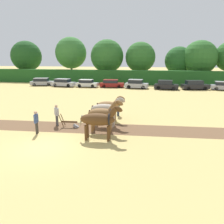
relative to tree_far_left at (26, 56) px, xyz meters
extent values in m
plane|color=tan|center=(24.69, -38.96, -5.69)|extent=(240.00, 240.00, 0.00)
cube|color=brown|center=(22.30, -35.01, -5.69)|extent=(34.23, 4.98, 0.01)
cube|color=#1E511E|center=(24.69, -5.41, -4.26)|extent=(69.58, 1.70, 2.86)
cylinder|color=brown|center=(0.00, 0.00, -3.85)|extent=(0.44, 0.44, 3.69)
sphere|color=#1E4C1E|center=(0.00, 0.00, 0.01)|extent=(7.31, 7.31, 7.31)
cylinder|color=brown|center=(11.37, 0.57, -3.48)|extent=(0.44, 0.44, 4.43)
sphere|color=#387533|center=(11.37, 0.57, 0.75)|extent=(7.35, 7.35, 7.35)
cylinder|color=#423323|center=(20.35, -0.19, -3.90)|extent=(0.44, 0.44, 3.59)
sphere|color=#2D6628|center=(20.35, -0.19, -0.05)|extent=(7.47, 7.47, 7.47)
cylinder|color=brown|center=(27.87, -0.13, -3.88)|extent=(0.44, 0.44, 3.63)
sphere|color=#2D6628|center=(27.87, -0.13, -0.24)|extent=(6.63, 6.63, 6.63)
cylinder|color=#4C3823|center=(36.22, 0.83, -4.15)|extent=(0.44, 0.44, 3.09)
sphere|color=#235623|center=(36.22, 0.83, -0.95)|extent=(6.00, 6.00, 6.00)
cylinder|color=#423323|center=(40.35, -0.42, -4.03)|extent=(0.44, 0.44, 3.32)
sphere|color=#2D6628|center=(40.35, -0.42, -0.39)|extent=(7.20, 7.20, 7.20)
ellipsoid|color=#513319|center=(27.57, -36.97, -4.30)|extent=(2.35, 1.02, 0.82)
cylinder|color=#513319|center=(28.30, -36.69, -5.18)|extent=(0.18, 0.18, 1.03)
cylinder|color=#513319|center=(28.33, -37.16, -5.18)|extent=(0.18, 0.18, 1.03)
cylinder|color=#513319|center=(26.81, -36.79, -5.18)|extent=(0.18, 0.18, 1.03)
cylinder|color=#513319|center=(26.84, -37.26, -5.18)|extent=(0.18, 0.18, 1.03)
cylinder|color=#513319|center=(28.54, -36.91, -3.84)|extent=(0.78, 0.44, 0.84)
ellipsoid|color=#513319|center=(28.93, -36.88, -3.56)|extent=(0.70, 0.31, 0.54)
cube|color=gray|center=(28.72, -36.89, -3.67)|extent=(0.40, 0.11, 0.53)
cylinder|color=gray|center=(26.48, -37.05, -4.39)|extent=(0.30, 0.14, 0.71)
torus|color=black|center=(28.37, -36.92, -4.24)|extent=(0.17, 0.85, 0.84)
ellipsoid|color=brown|center=(27.46, -35.43, -4.33)|extent=(2.04, 1.01, 0.83)
cylinder|color=brown|center=(28.09, -35.15, -5.20)|extent=(0.18, 0.18, 1.00)
cylinder|color=brown|center=(28.12, -35.63, -5.20)|extent=(0.18, 0.18, 1.00)
cylinder|color=brown|center=(26.80, -35.24, -5.20)|extent=(0.18, 0.18, 1.00)
cylinder|color=brown|center=(26.84, -35.71, -5.20)|extent=(0.18, 0.18, 1.00)
cylinder|color=brown|center=(28.30, -35.37, -3.81)|extent=(0.85, 0.45, 0.95)
ellipsoid|color=brown|center=(28.76, -35.34, -3.49)|extent=(0.70, 0.31, 0.54)
cube|color=black|center=(28.50, -35.36, -3.64)|extent=(0.46, 0.11, 0.61)
cylinder|color=black|center=(26.52, -35.50, -4.41)|extent=(0.30, 0.14, 0.71)
torus|color=black|center=(28.15, -35.38, -4.26)|extent=(0.17, 0.86, 0.85)
ellipsoid|color=#B2A38E|center=(27.36, -33.89, -4.32)|extent=(2.26, 1.00, 0.81)
cylinder|color=#B2A38E|center=(28.06, -33.61, -5.19)|extent=(0.18, 0.18, 1.02)
cylinder|color=#B2A38E|center=(28.09, -34.07, -5.19)|extent=(0.18, 0.18, 1.02)
cylinder|color=#B2A38E|center=(26.62, -33.70, -5.19)|extent=(0.18, 0.18, 1.02)
cylinder|color=#B2A38E|center=(26.66, -34.17, -5.19)|extent=(0.18, 0.18, 1.02)
cylinder|color=#B2A38E|center=(28.29, -33.82, -3.85)|extent=(0.79, 0.43, 0.86)
ellipsoid|color=#B2A38E|center=(28.70, -33.80, -3.56)|extent=(0.70, 0.31, 0.54)
cube|color=black|center=(28.47, -33.81, -3.68)|extent=(0.41, 0.11, 0.55)
cylinder|color=black|center=(26.31, -33.96, -4.40)|extent=(0.30, 0.14, 0.71)
torus|color=black|center=(28.13, -33.83, -4.25)|extent=(0.17, 0.84, 0.83)
ellipsoid|color=brown|center=(27.25, -32.35, -4.43)|extent=(2.04, 1.02, 0.84)
cylinder|color=brown|center=(27.88, -32.06, -5.25)|extent=(0.18, 0.18, 0.89)
cylinder|color=brown|center=(27.91, -32.54, -5.25)|extent=(0.18, 0.18, 0.89)
cylinder|color=brown|center=(26.59, -32.15, -5.25)|extent=(0.18, 0.18, 0.89)
cylinder|color=brown|center=(26.62, -32.63, -5.25)|extent=(0.18, 0.18, 0.89)
cylinder|color=brown|center=(28.09, -32.29, -3.98)|extent=(0.77, 0.45, 0.83)
ellipsoid|color=brown|center=(28.47, -32.26, -3.71)|extent=(0.70, 0.31, 0.54)
cube|color=black|center=(28.26, -32.28, -3.80)|extent=(0.39, 0.11, 0.52)
cylinder|color=black|center=(26.31, -32.41, -4.52)|extent=(0.30, 0.14, 0.71)
torus|color=black|center=(27.94, -32.30, -4.37)|extent=(0.17, 0.87, 0.86)
cube|color=#4C331E|center=(24.72, -34.84, -5.24)|extent=(1.29, 0.19, 0.12)
cube|color=#939399|center=(25.24, -34.81, -5.59)|extent=(0.49, 0.23, 0.39)
cylinder|color=#4C331E|center=(24.13, -34.69, -5.14)|extent=(0.40, 0.09, 0.96)
cylinder|color=#4C331E|center=(24.16, -35.08, -5.14)|extent=(0.40, 0.09, 0.96)
cylinder|color=#4C4C4C|center=(23.51, -34.52, -5.26)|extent=(0.14, 0.14, 0.86)
cylinder|color=#4C4C4C|center=(23.66, -34.68, -5.26)|extent=(0.14, 0.14, 0.86)
cube|color=#B7B7BC|center=(23.59, -34.60, -4.53)|extent=(0.49, 0.50, 0.61)
sphere|color=tan|center=(23.59, -34.60, -4.10)|extent=(0.23, 0.23, 0.23)
cylinder|color=#B7B7BC|center=(23.38, -34.39, -4.55)|extent=(0.09, 0.09, 0.57)
cylinder|color=#B7B7BC|center=(23.79, -34.82, -4.55)|extent=(0.09, 0.09, 0.57)
cylinder|color=#28334C|center=(27.93, -30.50, -5.27)|extent=(0.14, 0.14, 0.86)
cylinder|color=#28334C|center=(27.90, -30.73, -5.27)|extent=(0.14, 0.14, 0.86)
cube|color=#4C6B4C|center=(27.92, -30.62, -4.53)|extent=(0.27, 0.52, 0.61)
sphere|color=tan|center=(27.92, -30.62, -4.11)|extent=(0.23, 0.23, 0.23)
cylinder|color=#4C6B4C|center=(27.96, -30.32, -4.55)|extent=(0.09, 0.09, 0.57)
cylinder|color=#4C6B4C|center=(27.87, -30.91, -4.55)|extent=(0.09, 0.09, 0.57)
cylinder|color=#38332D|center=(22.95, -36.56, -5.27)|extent=(0.14, 0.14, 0.84)
cylinder|color=#38332D|center=(23.00, -36.77, -5.27)|extent=(0.14, 0.14, 0.84)
cube|color=#3D5184|center=(22.98, -36.66, -4.56)|extent=(0.32, 0.52, 0.60)
sphere|color=tan|center=(22.98, -36.66, -4.14)|extent=(0.23, 0.23, 0.23)
cylinder|color=#3D5184|center=(22.90, -36.38, -4.58)|extent=(0.09, 0.09, 0.56)
cylinder|color=#3D5184|center=(23.05, -36.94, -4.58)|extent=(0.09, 0.09, 0.56)
cube|color=#9E9EA8|center=(9.53, -10.57, -5.17)|extent=(4.73, 2.70, 0.68)
cube|color=black|center=(9.31, -10.62, -4.56)|extent=(2.95, 2.16, 0.56)
cube|color=#9E9EA8|center=(9.31, -10.62, -4.25)|extent=(2.95, 2.16, 0.06)
cylinder|color=black|center=(10.72, -9.50, -5.37)|extent=(0.68, 0.35, 0.65)
cylinder|color=black|center=(11.05, -11.08, -5.37)|extent=(0.68, 0.35, 0.65)
cylinder|color=black|center=(8.02, -10.07, -5.37)|extent=(0.68, 0.35, 0.65)
cylinder|color=black|center=(8.35, -11.64, -5.37)|extent=(0.68, 0.35, 0.65)
cube|color=#A8A8B2|center=(14.33, -11.38, -5.17)|extent=(4.61, 2.26, 0.68)
cube|color=black|center=(14.11, -11.36, -4.55)|extent=(2.83, 1.89, 0.56)
cube|color=#A8A8B2|center=(14.11, -11.36, -4.24)|extent=(2.83, 1.89, 0.06)
cylinder|color=black|center=(15.78, -10.75, -5.36)|extent=(0.69, 0.29, 0.67)
cylinder|color=black|center=(15.61, -12.31, -5.36)|extent=(0.69, 0.29, 0.67)
cylinder|color=black|center=(13.04, -10.45, -5.36)|extent=(0.69, 0.29, 0.67)
cylinder|color=black|center=(12.87, -12.01, -5.36)|extent=(0.69, 0.29, 0.67)
cube|color=silver|center=(18.91, -11.24, -5.20)|extent=(4.05, 1.79, 0.65)
cube|color=black|center=(18.71, -11.24, -4.60)|extent=(2.44, 1.59, 0.53)
cube|color=silver|center=(18.71, -11.24, -4.31)|extent=(2.44, 1.59, 0.06)
cylinder|color=black|center=(20.17, -10.51, -5.38)|extent=(0.63, 0.23, 0.63)
cylinder|color=black|center=(20.15, -12.02, -5.38)|extent=(0.63, 0.23, 0.63)
cylinder|color=black|center=(17.68, -10.47, -5.38)|extent=(0.63, 0.23, 0.63)
cylinder|color=black|center=(17.65, -11.98, -5.38)|extent=(0.63, 0.23, 0.63)
cube|color=maroon|center=(23.48, -10.70, -5.20)|extent=(4.54, 2.13, 0.66)
cube|color=black|center=(23.26, -10.71, -4.60)|extent=(2.77, 1.81, 0.54)
cube|color=maroon|center=(23.26, -10.71, -4.30)|extent=(2.77, 1.81, 0.06)
cylinder|color=black|center=(24.77, -9.81, -5.39)|extent=(0.63, 0.27, 0.62)
cylinder|color=black|center=(24.91, -11.34, -5.39)|extent=(0.63, 0.27, 0.62)
cylinder|color=black|center=(22.05, -10.05, -5.39)|extent=(0.63, 0.27, 0.62)
cylinder|color=black|center=(22.19, -11.58, -5.39)|extent=(0.63, 0.27, 0.62)
cube|color=#A8A8B2|center=(28.09, -11.25, -5.14)|extent=(4.18, 2.18, 0.74)
cube|color=black|center=(27.89, -11.23, -4.47)|extent=(2.56, 1.84, 0.62)
cube|color=#A8A8B2|center=(27.89, -11.23, -4.13)|extent=(2.56, 1.84, 0.06)
cylinder|color=black|center=(29.40, -10.59, -5.36)|extent=(0.68, 0.28, 0.66)
cylinder|color=black|center=(29.25, -12.15, -5.36)|extent=(0.68, 0.28, 0.66)
cylinder|color=black|center=(26.92, -10.34, -5.36)|extent=(0.68, 0.28, 0.66)
cylinder|color=black|center=(26.77, -11.91, -5.36)|extent=(0.68, 0.28, 0.66)
cube|color=black|center=(33.23, -11.62, -5.15)|extent=(4.19, 2.17, 0.73)
cube|color=black|center=(33.03, -11.60, -4.48)|extent=(2.57, 1.81, 0.61)
cube|color=black|center=(33.03, -11.60, -4.14)|extent=(2.57, 1.81, 0.06)
cylinder|color=black|center=(34.56, -11.02, -5.37)|extent=(0.66, 0.29, 0.64)
cylinder|color=black|center=(34.38, -12.51, -5.37)|extent=(0.66, 0.29, 0.64)
cylinder|color=black|center=(32.08, -10.74, -5.37)|extent=(0.66, 0.29, 0.64)
cylinder|color=black|center=(31.91, -12.22, -5.37)|extent=(0.66, 0.29, 0.64)
cube|color=black|center=(38.10, -10.83, -5.16)|extent=(4.75, 2.61, 0.72)
cube|color=black|center=(37.88, -10.87, -4.50)|extent=(2.95, 2.09, 0.60)
cube|color=black|center=(37.88, -10.87, -4.17)|extent=(2.95, 2.09, 0.06)
cylinder|color=black|center=(39.32, -9.79, -5.38)|extent=(0.66, 0.33, 0.63)
cylinder|color=black|center=(39.61, -11.34, -5.38)|extent=(0.66, 0.33, 0.63)
cylinder|color=black|center=(36.58, -10.31, -5.38)|extent=(0.66, 0.33, 0.63)
cylinder|color=black|center=(36.88, -11.86, -5.38)|extent=(0.66, 0.33, 0.63)
cube|color=#9E9EA8|center=(42.86, -10.63, -5.19)|extent=(4.52, 2.34, 0.66)
cube|color=black|center=(42.64, -10.61, -4.58)|extent=(2.78, 1.94, 0.55)
cube|color=#9E9EA8|center=(42.64, -10.61, -4.28)|extent=(2.78, 1.94, 0.06)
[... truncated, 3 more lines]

